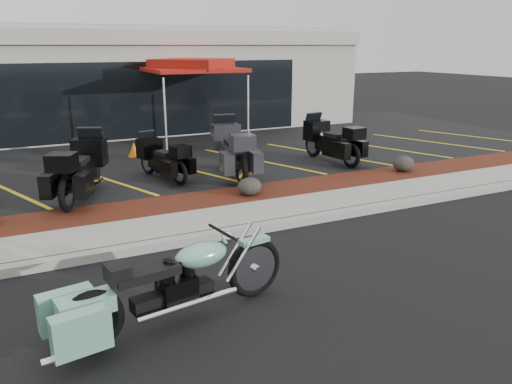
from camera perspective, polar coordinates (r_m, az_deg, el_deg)
ground at (r=8.64m, az=3.71°, el=-6.32°), size 90.00×90.00×0.00m
curb at (r=9.35m, az=1.02°, el=-3.98°), size 24.00×0.25×0.15m
sidewalk at (r=9.94m, az=-0.79°, el=-2.71°), size 24.00×1.20×0.15m
mulch_bed at (r=10.99m, az=-3.43°, el=-0.83°), size 24.00×1.20×0.16m
upper_lot at (r=15.97m, az=-10.84°, el=4.36°), size 26.00×9.60×0.15m
dealership_building at (r=21.80m, az=-15.55°, el=12.36°), size 18.00×8.16×4.00m
boulder_mid at (r=10.95m, az=-0.75°, el=0.64°), size 0.55×0.46×0.39m
boulder_right at (r=13.59m, az=16.50°, el=3.14°), size 0.59×0.49×0.41m
hero_cruiser at (r=6.80m, az=-0.19°, el=-7.73°), size 3.23×1.30×1.11m
touring_black_front at (r=12.06m, az=-18.21°, el=3.76°), size 1.87×2.61×1.42m
touring_black_mid at (r=12.99m, az=-12.31°, el=4.42°), size 1.29×2.08×1.13m
touring_grey at (r=13.31m, az=-3.63°, el=5.79°), size 1.36×2.64×1.47m
touring_black_rear at (r=14.82m, az=6.59°, el=6.51°), size 1.10×2.34×1.32m
traffic_cone at (r=15.30m, az=-13.78°, el=4.76°), size 0.39×0.39×0.42m
popup_canopy at (r=17.06m, az=-7.28°, el=14.01°), size 3.80×3.80×2.76m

